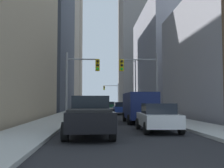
{
  "coord_description": "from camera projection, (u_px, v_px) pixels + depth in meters",
  "views": [
    {
      "loc": [
        -1.55,
        -3.76,
        1.64
      ],
      "look_at": [
        0.0,
        21.87,
        3.22
      ],
      "focal_mm": 44.8,
      "sensor_mm": 36.0,
      "label": 1
    }
  ],
  "objects": [
    {
      "name": "sedan_white",
      "position": [
        158.0,
        117.0,
        14.96
      ],
      "size": [
        1.95,
        4.26,
        1.52
      ],
      "color": "white",
      "rests_on": "ground"
    },
    {
      "name": "building_right_mid_block",
      "position": [
        190.0,
        60.0,
        53.63
      ],
      "size": [
        18.52,
        24.2,
        18.89
      ],
      "primitive_type": "cube",
      "color": "#93939E",
      "rests_on": "ground"
    },
    {
      "name": "sedan_green",
      "position": [
        110.0,
        105.0,
        58.35
      ],
      "size": [
        1.95,
        4.21,
        1.52
      ],
      "color": "#195938",
      "rests_on": "ground"
    },
    {
      "name": "sedan_beige",
      "position": [
        94.0,
        107.0,
        39.94
      ],
      "size": [
        1.95,
        4.23,
        1.52
      ],
      "color": "#C6B793",
      "rests_on": "ground"
    },
    {
      "name": "cargo_van_navy",
      "position": [
        139.0,
        106.0,
        21.04
      ],
      "size": [
        2.16,
        5.22,
        2.26
      ],
      "color": "#141E4C",
      "rests_on": "ground"
    },
    {
      "name": "traffic_signal_near_right",
      "position": [
        141.0,
        75.0,
        25.29
      ],
      "size": [
        3.53,
        0.44,
        6.0
      ],
      "color": "gray",
      "rests_on": "ground"
    },
    {
      "name": "sedan_silver",
      "position": [
        94.0,
        113.0,
        21.08
      ],
      "size": [
        1.95,
        4.26,
        1.52
      ],
      "color": "#B7BABF",
      "rests_on": "ground"
    },
    {
      "name": "sidewalk_left",
      "position": [
        78.0,
        109.0,
        53.27
      ],
      "size": [
        2.75,
        160.0,
        0.15
      ],
      "primitive_type": "cube",
      "color": "#9E9E99",
      "rests_on": "ground"
    },
    {
      "name": "sedan_blue",
      "position": [
        121.0,
        108.0,
        34.63
      ],
      "size": [
        1.95,
        4.22,
        1.52
      ],
      "color": "navy",
      "rests_on": "ground"
    },
    {
      "name": "building_left_mid_office",
      "position": [
        9.0,
        22.0,
        53.7
      ],
      "size": [
        22.99,
        26.68,
        33.55
      ],
      "primitive_type": "cube",
      "color": "#4C515B",
      "rests_on": "ground"
    },
    {
      "name": "traffic_signal_far_right",
      "position": [
        112.0,
        91.0,
        68.07
      ],
      "size": [
        3.74,
        0.44,
        6.0
      ],
      "color": "gray",
      "rests_on": "ground"
    },
    {
      "name": "street_lamp_right",
      "position": [
        133.0,
        81.0,
        39.76
      ],
      "size": [
        2.29,
        0.32,
        7.5
      ],
      "color": "gray",
      "rests_on": "ground"
    },
    {
      "name": "traffic_signal_near_left",
      "position": [
        81.0,
        75.0,
        24.96
      ],
      "size": [
        3.02,
        0.44,
        6.0
      ],
      "color": "gray",
      "rests_on": "ground"
    },
    {
      "name": "sidewalk_right",
      "position": [
        128.0,
        109.0,
        53.85
      ],
      "size": [
        2.75,
        160.0,
        0.15
      ],
      "primitive_type": "cube",
      "color": "#9E9E99",
      "rests_on": "ground"
    },
    {
      "name": "pickup_truck_black",
      "position": [
        90.0,
        116.0,
        13.21
      ],
      "size": [
        2.2,
        5.46,
        1.9
      ],
      "color": "black",
      "rests_on": "ground"
    },
    {
      "name": "building_right_far_highrise",
      "position": [
        142.0,
        15.0,
        93.3
      ],
      "size": [
        14.38,
        18.71,
        60.77
      ],
      "primitive_type": "cube",
      "color": "gray",
      "rests_on": "ground"
    },
    {
      "name": "building_left_far_tower",
      "position": [
        55.0,
        13.0,
        97.01
      ],
      "size": [
        18.01,
        21.18,
        64.41
      ],
      "primitive_type": "cube",
      "color": "#B7A893",
      "rests_on": "ground"
    }
  ]
}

